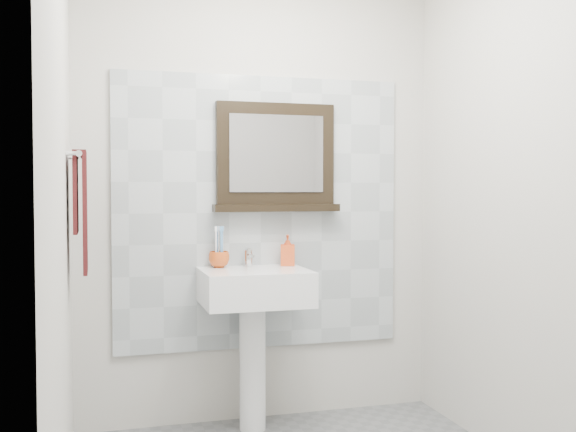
% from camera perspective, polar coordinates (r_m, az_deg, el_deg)
% --- Properties ---
extents(back_wall, '(2.00, 0.01, 2.50)m').
position_cam_1_polar(back_wall, '(3.74, -2.40, 1.84)').
color(back_wall, '#BBB8B2').
rests_on(back_wall, ground).
extents(front_wall, '(2.00, 0.01, 2.50)m').
position_cam_1_polar(front_wall, '(1.68, 15.61, 1.32)').
color(front_wall, '#BBB8B2').
rests_on(front_wall, ground).
extents(left_wall, '(0.01, 2.20, 2.50)m').
position_cam_1_polar(left_wall, '(2.53, -18.71, 1.56)').
color(left_wall, '#BBB8B2').
rests_on(left_wall, ground).
extents(right_wall, '(0.01, 2.20, 2.50)m').
position_cam_1_polar(right_wall, '(3.16, 20.58, 1.64)').
color(right_wall, '#BBB8B2').
rests_on(right_wall, ground).
extents(splashback, '(1.60, 0.02, 1.50)m').
position_cam_1_polar(splashback, '(3.73, -2.36, 0.31)').
color(splashback, '#A3ACB1').
rests_on(splashback, back_wall).
extents(pedestal_sink, '(0.55, 0.44, 0.96)m').
position_cam_1_polar(pedestal_sink, '(3.55, -2.87, -7.49)').
color(pedestal_sink, white).
rests_on(pedestal_sink, ground).
extents(toothbrush_cup, '(0.12, 0.12, 0.09)m').
position_cam_1_polar(toothbrush_cup, '(3.62, -5.86, -3.68)').
color(toothbrush_cup, '#B84615').
rests_on(toothbrush_cup, pedestal_sink).
extents(toothbrushes, '(0.05, 0.04, 0.21)m').
position_cam_1_polar(toothbrushes, '(3.61, -5.82, -2.42)').
color(toothbrushes, white).
rests_on(toothbrushes, toothbrush_cup).
extents(soap_dispenser, '(0.09, 0.10, 0.17)m').
position_cam_1_polar(soap_dispenser, '(3.69, -0.03, -2.90)').
color(soap_dispenser, red).
rests_on(soap_dispenser, pedestal_sink).
extents(framed_mirror, '(0.70, 0.11, 0.60)m').
position_cam_1_polar(framed_mirror, '(3.72, -1.05, 4.77)').
color(framed_mirror, black).
rests_on(framed_mirror, back_wall).
extents(towel_bar, '(0.07, 0.40, 0.03)m').
position_cam_1_polar(towel_bar, '(3.20, -17.28, 4.90)').
color(towel_bar, silver).
rests_on(towel_bar, left_wall).
extents(hand_towel, '(0.06, 0.30, 0.55)m').
position_cam_1_polar(hand_towel, '(3.19, -17.11, 1.13)').
color(hand_towel, black).
rests_on(hand_towel, towel_bar).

